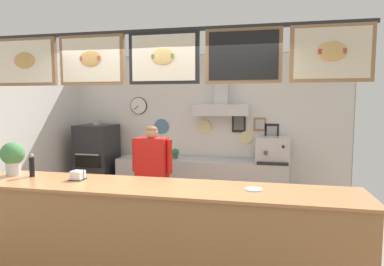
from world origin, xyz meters
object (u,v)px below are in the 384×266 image
Objects in this scene: pizza_oven at (98,164)px; potted_rosemary at (175,153)px; napkin_holder at (78,176)px; pepper_grinder at (32,165)px; condiment_plate at (254,189)px; potted_thyme at (150,151)px; espresso_machine at (272,150)px; basil_vase at (13,157)px; shop_worker at (152,178)px.

pizza_oven is 8.72× the size of potted_rosemary.
pepper_grinder reaches higher than napkin_holder.
pepper_grinder is at bearing 178.82° from condiment_plate.
pizza_oven reaches higher than condiment_plate.
potted_thyme is at bearing 5.65° from pizza_oven.
basil_vase reaches higher than espresso_machine.
condiment_plate is 2.52m from pepper_grinder.
napkin_holder is 0.88m from basil_vase.
pizza_oven is 7.56× the size of potted_thyme.
basil_vase is (-0.87, 0.05, 0.17)m from napkin_holder.
shop_worker is at bearing -38.54° from pizza_oven.
condiment_plate is (-0.25, -2.44, -0.05)m from espresso_machine.
pizza_oven is 1.51m from potted_rosemary.
condiment_plate is at bearing 145.51° from shop_worker.
potted_thyme is 0.78× the size of pepper_grinder.
napkin_holder is at bearing 179.27° from condiment_plate.
condiment_plate is (1.92, -2.46, 0.04)m from potted_thyme.
pepper_grinder is at bearing -79.95° from pizza_oven.
potted_rosemary is (1.48, 0.07, 0.25)m from pizza_oven.
espresso_machine is at bearing -138.81° from shop_worker.
pizza_oven is 1.89m from shop_worker.
shop_worker is 4.02× the size of basil_vase.
potted_rosemary is (-1.69, -0.01, -0.11)m from espresso_machine.
espresso_machine is at bearing 40.82° from pepper_grinder.
basil_vase reaches higher than potted_thyme.
condiment_plate is at bearing -95.75° from espresso_machine.
potted_thyme is at bearing 70.02° from basil_vase.
espresso_machine is 1.41× the size of basil_vase.
pizza_oven is 9.25× the size of condiment_plate.
potted_rosemary is 2.83m from condiment_plate.
pepper_grinder is (-0.60, 0.03, 0.09)m from napkin_holder.
espresso_machine reaches higher than condiment_plate.
potted_rosemary is 2.72m from basil_vase.
potted_rosemary is 1.16× the size of napkin_holder.
potted_rosemary is at bearing 2.85° from pizza_oven.
pizza_oven is at bearing -177.15° from potted_rosemary.
espresso_machine is at bearing -0.42° from potted_thyme.
potted_thyme is at bearing 176.90° from potted_rosemary.
potted_rosemary is 2.62m from pepper_grinder.
potted_thyme reaches higher than potted_rosemary.
shop_worker is at bearing 39.64° from basil_vase.
espresso_machine is 2.17m from potted_thyme.
potted_rosemary is (0.01, 1.25, 0.16)m from shop_worker.
napkin_holder is 0.60m from pepper_grinder.
pizza_oven is at bearing 141.17° from condiment_plate.
potted_thyme is 2.48m from pepper_grinder.
basil_vase is (-0.27, 0.02, 0.08)m from pepper_grinder.
pizza_oven reaches higher than pepper_grinder.
pepper_grinder is at bearing -103.96° from potted_thyme.
pepper_grinder reaches higher than potted_rosemary.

